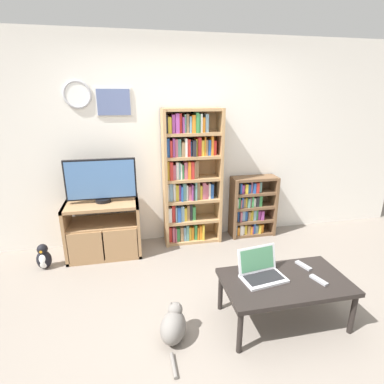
{
  "coord_description": "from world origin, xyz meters",
  "views": [
    {
      "loc": [
        -0.63,
        -2.02,
        1.9
      ],
      "look_at": [
        -0.01,
        0.97,
        0.9
      ],
      "focal_mm": 28.0,
      "sensor_mm": 36.0,
      "label": 1
    }
  ],
  "objects_px": {
    "bookshelf_short": "(250,207)",
    "cat": "(174,325)",
    "tv_stand": "(104,228)",
    "coffee_table": "(285,284)",
    "remote_far_from_laptop": "(319,280)",
    "penguin_figurine": "(44,258)",
    "bookshelf_tall": "(189,177)",
    "remote_near_laptop": "(303,266)",
    "laptop": "(261,270)",
    "television": "(101,180)"
  },
  "relations": [
    {
      "from": "bookshelf_short",
      "to": "remote_far_from_laptop",
      "type": "relative_size",
      "value": 5.09
    },
    {
      "from": "television",
      "to": "penguin_figurine",
      "type": "height_order",
      "value": "television"
    },
    {
      "from": "cat",
      "to": "bookshelf_tall",
      "type": "bearing_deg",
      "value": 95.99
    },
    {
      "from": "laptop",
      "to": "remote_far_from_laptop",
      "type": "bearing_deg",
      "value": -28.54
    },
    {
      "from": "television",
      "to": "penguin_figurine",
      "type": "distance_m",
      "value": 1.09
    },
    {
      "from": "television",
      "to": "remote_far_from_laptop",
      "type": "distance_m",
      "value": 2.51
    },
    {
      "from": "tv_stand",
      "to": "coffee_table",
      "type": "xyz_separation_m",
      "value": [
        1.6,
        -1.52,
        0.03
      ]
    },
    {
      "from": "television",
      "to": "laptop",
      "type": "xyz_separation_m",
      "value": [
        1.39,
        -1.46,
        -0.47
      ]
    },
    {
      "from": "tv_stand",
      "to": "cat",
      "type": "distance_m",
      "value": 1.68
    },
    {
      "from": "television",
      "to": "coffee_table",
      "type": "height_order",
      "value": "television"
    },
    {
      "from": "bookshelf_short",
      "to": "television",
      "type": "bearing_deg",
      "value": -175.89
    },
    {
      "from": "bookshelf_tall",
      "to": "bookshelf_short",
      "type": "xyz_separation_m",
      "value": [
        0.87,
        0.01,
        -0.48
      ]
    },
    {
      "from": "remote_near_laptop",
      "to": "remote_far_from_laptop",
      "type": "relative_size",
      "value": 1.0
    },
    {
      "from": "remote_far_from_laptop",
      "to": "cat",
      "type": "height_order",
      "value": "remote_far_from_laptop"
    },
    {
      "from": "cat",
      "to": "penguin_figurine",
      "type": "bearing_deg",
      "value": 155.55
    },
    {
      "from": "coffee_table",
      "to": "remote_far_from_laptop",
      "type": "distance_m",
      "value": 0.28
    },
    {
      "from": "tv_stand",
      "to": "cat",
      "type": "relative_size",
      "value": 1.61
    },
    {
      "from": "laptop",
      "to": "remote_near_laptop",
      "type": "relative_size",
      "value": 2.41
    },
    {
      "from": "coffee_table",
      "to": "penguin_figurine",
      "type": "distance_m",
      "value": 2.62
    },
    {
      "from": "bookshelf_short",
      "to": "cat",
      "type": "relative_size",
      "value": 1.56
    },
    {
      "from": "remote_near_laptop",
      "to": "tv_stand",
      "type": "bearing_deg",
      "value": 125.95
    },
    {
      "from": "bookshelf_tall",
      "to": "remote_near_laptop",
      "type": "bearing_deg",
      "value": -63.38
    },
    {
      "from": "tv_stand",
      "to": "penguin_figurine",
      "type": "height_order",
      "value": "tv_stand"
    },
    {
      "from": "cat",
      "to": "penguin_figurine",
      "type": "relative_size",
      "value": 1.8
    },
    {
      "from": "coffee_table",
      "to": "laptop",
      "type": "bearing_deg",
      "value": 154.42
    },
    {
      "from": "laptop",
      "to": "bookshelf_short",
      "type": "bearing_deg",
      "value": 61.89
    },
    {
      "from": "bookshelf_tall",
      "to": "laptop",
      "type": "distance_m",
      "value": 1.67
    },
    {
      "from": "television",
      "to": "bookshelf_tall",
      "type": "distance_m",
      "value": 1.08
    },
    {
      "from": "television",
      "to": "remote_near_laptop",
      "type": "height_order",
      "value": "television"
    },
    {
      "from": "laptop",
      "to": "remote_far_from_laptop",
      "type": "xyz_separation_m",
      "value": [
        0.45,
        -0.16,
        -0.05
      ]
    },
    {
      "from": "television",
      "to": "laptop",
      "type": "height_order",
      "value": "television"
    },
    {
      "from": "remote_far_from_laptop",
      "to": "bookshelf_tall",
      "type": "bearing_deg",
      "value": 96.2
    },
    {
      "from": "tv_stand",
      "to": "coffee_table",
      "type": "relative_size",
      "value": 0.82
    },
    {
      "from": "bookshelf_tall",
      "to": "remote_near_laptop",
      "type": "relative_size",
      "value": 10.56
    },
    {
      "from": "remote_far_from_laptop",
      "to": "cat",
      "type": "relative_size",
      "value": 0.31
    },
    {
      "from": "penguin_figurine",
      "to": "remote_near_laptop",
      "type": "bearing_deg",
      "value": -24.64
    },
    {
      "from": "bookshelf_tall",
      "to": "remote_far_from_laptop",
      "type": "xyz_separation_m",
      "value": [
        0.76,
        -1.75,
        -0.47
      ]
    },
    {
      "from": "television",
      "to": "remote_far_from_laptop",
      "type": "relative_size",
      "value": 4.88
    },
    {
      "from": "remote_near_laptop",
      "to": "bookshelf_short",
      "type": "bearing_deg",
      "value": 68.09
    },
    {
      "from": "bookshelf_tall",
      "to": "tv_stand",
      "type": "bearing_deg",
      "value": -171.98
    },
    {
      "from": "bookshelf_short",
      "to": "penguin_figurine",
      "type": "xyz_separation_m",
      "value": [
        -2.63,
        -0.37,
        -0.27
      ]
    },
    {
      "from": "remote_near_laptop",
      "to": "remote_far_from_laptop",
      "type": "xyz_separation_m",
      "value": [
        0.0,
        -0.23,
        0.0
      ]
    },
    {
      "from": "tv_stand",
      "to": "bookshelf_tall",
      "type": "distance_m",
      "value": 1.24
    },
    {
      "from": "bookshelf_tall",
      "to": "coffee_table",
      "type": "bearing_deg",
      "value": -73.36
    },
    {
      "from": "remote_far_from_laptop",
      "to": "remote_near_laptop",
      "type": "bearing_deg",
      "value": 73.14
    },
    {
      "from": "remote_far_from_laptop",
      "to": "cat",
      "type": "distance_m",
      "value": 1.26
    },
    {
      "from": "laptop",
      "to": "cat",
      "type": "distance_m",
      "value": 0.85
    },
    {
      "from": "laptop",
      "to": "coffee_table",
      "type": "bearing_deg",
      "value": -34.33
    },
    {
      "from": "television",
      "to": "cat",
      "type": "distance_m",
      "value": 1.87
    },
    {
      "from": "remote_far_from_laptop",
      "to": "penguin_figurine",
      "type": "distance_m",
      "value": 2.89
    }
  ]
}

